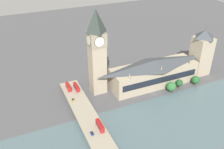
{
  "coord_description": "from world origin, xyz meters",
  "views": [
    {
      "loc": [
        -151.04,
        107.38,
        125.89
      ],
      "look_at": [
        18.72,
        32.22,
        17.47
      ],
      "focal_mm": 40.0,
      "sensor_mm": 36.0,
      "label": 1
    }
  ],
  "objects": [
    {
      "name": "road_bridge",
      "position": [
        -39.4,
        65.43,
        3.55
      ],
      "size": [
        165.6,
        16.11,
        4.39
      ],
      "color": "gray",
      "rests_on": "ground_plane"
    },
    {
      "name": "river_water",
      "position": [
        -39.4,
        0.0,
        0.15
      ],
      "size": [
        66.8,
        360.0,
        0.3
      ],
      "primitive_type": "cube",
      "color": "#4C6066",
      "rests_on": "ground_plane"
    },
    {
      "name": "car_northbound_lead",
      "position": [
        13.65,
        69.49,
        5.03
      ],
      "size": [
        3.88,
        1.78,
        1.29
      ],
      "color": "gold",
      "rests_on": "road_bridge"
    },
    {
      "name": "tree_embankment_mid",
      "position": [
        -2.83,
        -42.89,
        5.45
      ],
      "size": [
        7.44,
        7.44,
        9.18
      ],
      "color": "brown",
      "rests_on": "ground_plane"
    },
    {
      "name": "double_decker_bus_lead",
      "position": [
        31.36,
        68.53,
        6.95
      ],
      "size": [
        10.62,
        2.52,
        4.65
      ],
      "color": "red",
      "rests_on": "road_bridge"
    },
    {
      "name": "clock_tower",
      "position": [
        24.91,
        43.07,
        39.37
      ],
      "size": [
        13.82,
        13.82,
        74.11
      ],
      "color": "tan",
      "rests_on": "ground_plane"
    },
    {
      "name": "victoria_tower",
      "position": [
        14.58,
        -60.86,
        22.57
      ],
      "size": [
        16.16,
        16.16,
        49.14
      ],
      "color": "tan",
      "rests_on": "ground_plane"
    },
    {
      "name": "tree_embankment_far",
      "position": [
        -3.38,
        -15.31,
        5.77
      ],
      "size": [
        8.58,
        8.58,
        10.07
      ],
      "color": "brown",
      "rests_on": "ground_plane"
    },
    {
      "name": "tree_embankment_near",
      "position": [
        -1.94,
        -25.06,
        6.14
      ],
      "size": [
        6.37,
        6.37,
        9.36
      ],
      "color": "brown",
      "rests_on": "ground_plane"
    },
    {
      "name": "ground_plane",
      "position": [
        0.0,
        0.0,
        0.0
      ],
      "size": [
        600.0,
        600.0,
        0.0
      ],
      "primitive_type": "plane",
      "color": "#4C4C4F"
    },
    {
      "name": "double_decker_bus_rear",
      "position": [
        -26.41,
        61.48,
        7.13
      ],
      "size": [
        11.29,
        2.55,
        4.97
      ],
      "color": "red",
      "rests_on": "road_bridge"
    },
    {
      "name": "parliament_hall",
      "position": [
        14.52,
        -8.0,
        12.33
      ],
      "size": [
        23.52,
        81.56,
        24.81
      ],
      "color": "tan",
      "rests_on": "ground_plane"
    },
    {
      "name": "double_decker_bus_mid",
      "position": [
        28.15,
        62.16,
        7.0
      ],
      "size": [
        11.08,
        2.54,
        4.74
      ],
      "color": "red",
      "rests_on": "road_bridge"
    },
    {
      "name": "car_southbound_tail",
      "position": [
        -29.44,
        68.59,
        5.07
      ],
      "size": [
        3.88,
        1.9,
        1.37
      ],
      "color": "navy",
      "rests_on": "road_bridge"
    }
  ]
}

